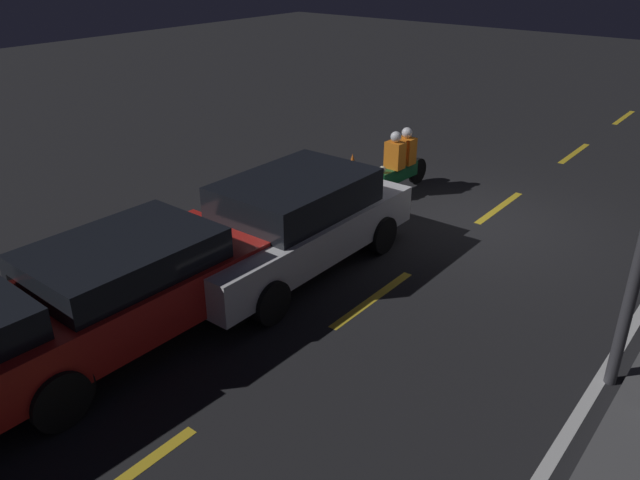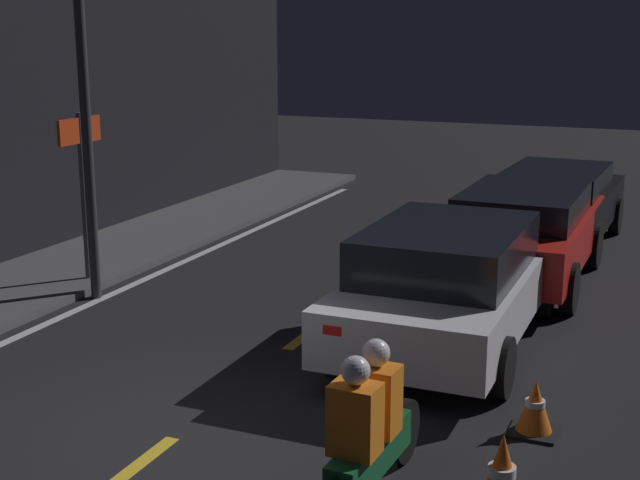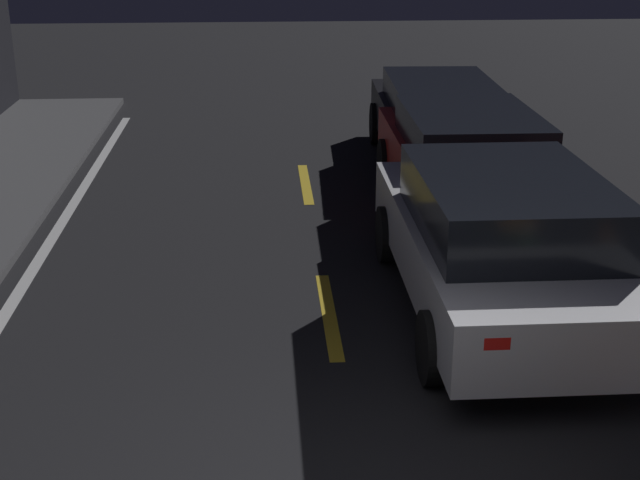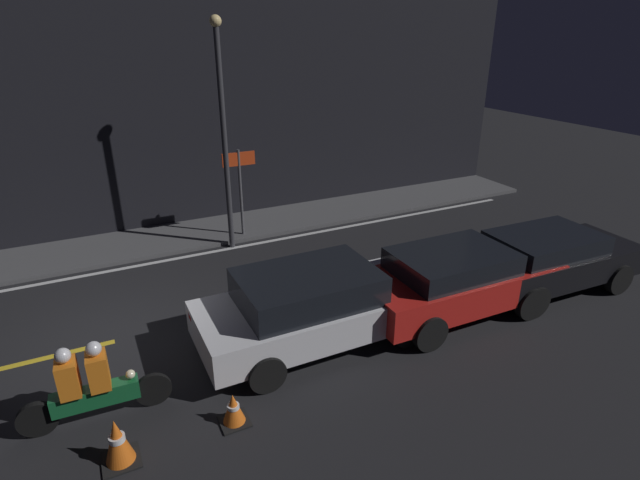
{
  "view_description": "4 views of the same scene",
  "coord_description": "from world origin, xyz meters",
  "px_view_note": "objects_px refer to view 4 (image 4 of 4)",
  "views": [
    {
      "loc": [
        10.23,
        4.33,
        4.79
      ],
      "look_at": [
        4.13,
        -0.5,
        1.06
      ],
      "focal_mm": 35.0,
      "sensor_mm": 36.0,
      "label": 1
    },
    {
      "loc": [
        -6.41,
        -4.17,
        3.68
      ],
      "look_at": [
        3.74,
        0.1,
        1.04
      ],
      "focal_mm": 50.0,
      "sensor_mm": 36.0,
      "label": 2
    },
    {
      "loc": [
        -4.51,
        0.63,
        3.79
      ],
      "look_at": [
        3.68,
        0.08,
        0.73
      ],
      "focal_mm": 50.0,
      "sensor_mm": 36.0,
      "label": 3
    },
    {
      "loc": [
        -0.03,
        -8.84,
        5.47
      ],
      "look_at": [
        4.38,
        0.06,
        1.24
      ],
      "focal_mm": 28.0,
      "sensor_mm": 36.0,
      "label": 4
    }
  ],
  "objects_px": {
    "sedan_white": "(316,305)",
    "traffic_cone_near": "(118,442)",
    "street_lamp": "(223,127)",
    "motorcycle": "(89,386)",
    "traffic_cone_mid": "(233,409)",
    "taxi_red": "(456,279)",
    "van_black": "(548,258)",
    "shop_sign": "(240,176)"
  },
  "relations": [
    {
      "from": "sedan_white",
      "to": "van_black",
      "type": "xyz_separation_m",
      "value": [
        5.52,
        -0.43,
        -0.03
      ]
    },
    {
      "from": "sedan_white",
      "to": "traffic_cone_mid",
      "type": "height_order",
      "value": "sedan_white"
    },
    {
      "from": "sedan_white",
      "to": "motorcycle",
      "type": "height_order",
      "value": "sedan_white"
    },
    {
      "from": "van_black",
      "to": "motorcycle",
      "type": "bearing_deg",
      "value": -178.09
    },
    {
      "from": "van_black",
      "to": "shop_sign",
      "type": "relative_size",
      "value": 1.78
    },
    {
      "from": "taxi_red",
      "to": "shop_sign",
      "type": "xyz_separation_m",
      "value": [
        -2.64,
        5.81,
        1.02
      ]
    },
    {
      "from": "taxi_red",
      "to": "traffic_cone_mid",
      "type": "relative_size",
      "value": 8.25
    },
    {
      "from": "sedan_white",
      "to": "street_lamp",
      "type": "bearing_deg",
      "value": 91.13
    },
    {
      "from": "taxi_red",
      "to": "street_lamp",
      "type": "distance_m",
      "value": 6.64
    },
    {
      "from": "taxi_red",
      "to": "traffic_cone_near",
      "type": "bearing_deg",
      "value": -170.24
    },
    {
      "from": "sedan_white",
      "to": "motorcycle",
      "type": "relative_size",
      "value": 2.07
    },
    {
      "from": "sedan_white",
      "to": "van_black",
      "type": "distance_m",
      "value": 5.53
    },
    {
      "from": "van_black",
      "to": "shop_sign",
      "type": "xyz_separation_m",
      "value": [
        -5.14,
        5.92,
        1.04
      ]
    },
    {
      "from": "motorcycle",
      "to": "shop_sign",
      "type": "height_order",
      "value": "shop_sign"
    },
    {
      "from": "motorcycle",
      "to": "shop_sign",
      "type": "xyz_separation_m",
      "value": [
        4.27,
        5.87,
        1.17
      ]
    },
    {
      "from": "motorcycle",
      "to": "street_lamp",
      "type": "height_order",
      "value": "street_lamp"
    },
    {
      "from": "taxi_red",
      "to": "street_lamp",
      "type": "height_order",
      "value": "street_lamp"
    },
    {
      "from": "sedan_white",
      "to": "traffic_cone_near",
      "type": "distance_m",
      "value": 3.92
    },
    {
      "from": "van_black",
      "to": "street_lamp",
      "type": "bearing_deg",
      "value": 138.23
    },
    {
      "from": "traffic_cone_mid",
      "to": "street_lamp",
      "type": "xyz_separation_m",
      "value": [
        1.93,
        6.35,
        2.99
      ]
    },
    {
      "from": "taxi_red",
      "to": "motorcycle",
      "type": "height_order",
      "value": "taxi_red"
    },
    {
      "from": "street_lamp",
      "to": "sedan_white",
      "type": "bearing_deg",
      "value": -88.83
    },
    {
      "from": "taxi_red",
      "to": "traffic_cone_near",
      "type": "height_order",
      "value": "taxi_red"
    },
    {
      "from": "van_black",
      "to": "traffic_cone_mid",
      "type": "relative_size",
      "value": 8.27
    },
    {
      "from": "motorcycle",
      "to": "traffic_cone_near",
      "type": "bearing_deg",
      "value": -73.41
    },
    {
      "from": "sedan_white",
      "to": "shop_sign",
      "type": "relative_size",
      "value": 1.87
    },
    {
      "from": "sedan_white",
      "to": "taxi_red",
      "type": "xyz_separation_m",
      "value": [
        3.02,
        -0.33,
        -0.01
      ]
    },
    {
      "from": "sedan_white",
      "to": "motorcycle",
      "type": "xyz_separation_m",
      "value": [
        -3.89,
        -0.38,
        -0.15
      ]
    },
    {
      "from": "motorcycle",
      "to": "traffic_cone_near",
      "type": "relative_size",
      "value": 3.06
    },
    {
      "from": "taxi_red",
      "to": "street_lamp",
      "type": "relative_size",
      "value": 0.74
    },
    {
      "from": "motorcycle",
      "to": "traffic_cone_mid",
      "type": "height_order",
      "value": "motorcycle"
    },
    {
      "from": "traffic_cone_mid",
      "to": "shop_sign",
      "type": "distance_m",
      "value": 7.42
    },
    {
      "from": "street_lamp",
      "to": "traffic_cone_mid",
      "type": "bearing_deg",
      "value": -106.89
    },
    {
      "from": "motorcycle",
      "to": "sedan_white",
      "type": "bearing_deg",
      "value": 8.21
    },
    {
      "from": "traffic_cone_near",
      "to": "traffic_cone_mid",
      "type": "xyz_separation_m",
      "value": [
        1.61,
        0.02,
        -0.1
      ]
    },
    {
      "from": "street_lamp",
      "to": "traffic_cone_near",
      "type": "bearing_deg",
      "value": -119.07
    },
    {
      "from": "traffic_cone_near",
      "to": "street_lamp",
      "type": "distance_m",
      "value": 7.84
    },
    {
      "from": "motorcycle",
      "to": "traffic_cone_near",
      "type": "distance_m",
      "value": 1.07
    },
    {
      "from": "traffic_cone_near",
      "to": "motorcycle",
      "type": "bearing_deg",
      "value": 104.01
    },
    {
      "from": "traffic_cone_mid",
      "to": "street_lamp",
      "type": "height_order",
      "value": "street_lamp"
    },
    {
      "from": "shop_sign",
      "to": "street_lamp",
      "type": "height_order",
      "value": "street_lamp"
    },
    {
      "from": "sedan_white",
      "to": "street_lamp",
      "type": "relative_size",
      "value": 0.78
    }
  ]
}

